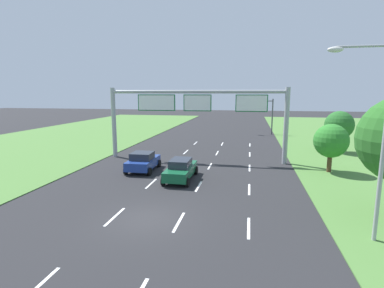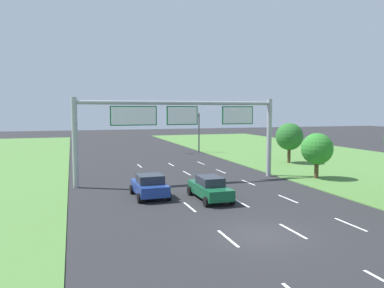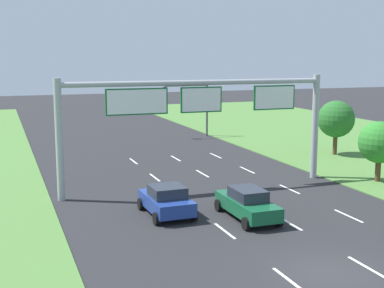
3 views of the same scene
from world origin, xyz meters
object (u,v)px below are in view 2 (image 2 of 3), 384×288
at_px(sign_gantry, 180,123).
at_px(roadside_tree_far, 289,137).
at_px(roadside_tree_mid, 317,149).
at_px(car_near_red, 150,186).
at_px(traffic_light_mast, 186,125).
at_px(car_lead_silver, 210,188).

bearing_deg(sign_gantry, roadside_tree_far, 24.19).
bearing_deg(roadside_tree_mid, car_near_red, -171.33).
bearing_deg(sign_gantry, traffic_light_mast, 71.88).
bearing_deg(car_lead_silver, roadside_tree_far, 42.66).
relative_size(traffic_light_mast, roadside_tree_mid, 1.39).
xyz_separation_m(traffic_light_mast, roadside_tree_mid, (5.03, -22.71, -1.23)).
distance_m(car_near_red, car_lead_silver, 4.19).
bearing_deg(sign_gantry, roadside_tree_mid, -12.33).
xyz_separation_m(car_near_red, roadside_tree_far, (18.29, 11.45, 2.23)).
bearing_deg(car_near_red, roadside_tree_far, 30.78).
xyz_separation_m(sign_gantry, traffic_light_mast, (6.60, 20.17, -1.09)).
bearing_deg(roadside_tree_far, car_near_red, -147.94).
height_order(car_near_red, roadside_tree_far, roadside_tree_far).
relative_size(car_lead_silver, sign_gantry, 0.26).
bearing_deg(roadside_tree_mid, traffic_light_mast, 102.48).
distance_m(car_near_red, traffic_light_mast, 27.23).
relative_size(car_lead_silver, traffic_light_mast, 0.80).
bearing_deg(traffic_light_mast, car_lead_silver, -103.59).
relative_size(roadside_tree_mid, roadside_tree_far, 0.88).
xyz_separation_m(car_near_red, car_lead_silver, (3.71, -1.94, -0.01)).
distance_m(car_lead_silver, sign_gantry, 7.99).
height_order(car_lead_silver, sign_gantry, sign_gantry).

